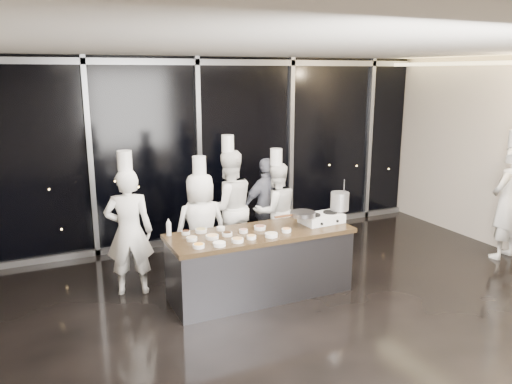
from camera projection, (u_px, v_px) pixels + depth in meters
ground at (292, 324)px, 5.97m from camera, size 9.00×9.00×0.00m
room_shell at (310, 136)px, 5.52m from camera, size 9.02×7.02×3.21m
window_wall at (198, 152)px, 8.63m from camera, size 8.90×0.11×3.20m
demo_counter at (261, 263)px, 6.66m from camera, size 2.46×0.86×0.90m
stove at (322, 218)px, 6.92m from camera, size 0.60×0.40×0.14m
frying_pan at (302, 214)px, 6.75m from camera, size 0.61×0.37×0.06m
stock_pot at (340, 201)px, 7.02m from camera, size 0.27×0.27×0.26m
prep_bowls at (230, 235)px, 6.32m from camera, size 1.37×0.75×0.05m
squeeze_bottle at (169, 227)px, 6.37m from camera, size 0.06×0.06×0.23m
chef_far_left at (129, 231)px, 6.63m from camera, size 0.72×0.56×1.96m
chef_left at (201, 226)px, 7.10m from camera, size 0.79×0.53×1.81m
chef_center at (229, 207)px, 7.71m from camera, size 0.88×0.70×2.02m
guest at (268, 207)px, 8.12m from camera, size 0.98×0.48×1.61m
chef_right at (276, 210)px, 7.96m from camera, size 0.76×0.60×1.78m
chef_side at (508, 201)px, 7.93m from camera, size 0.75×0.57×2.07m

